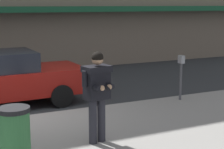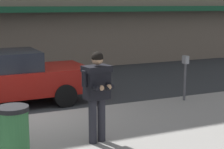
{
  "view_description": "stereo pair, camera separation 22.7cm",
  "coord_description": "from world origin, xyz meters",
  "px_view_note": "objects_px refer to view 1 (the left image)",
  "views": [
    {
      "loc": [
        -1.75,
        -9.06,
        2.83
      ],
      "look_at": [
        1.33,
        -2.7,
        1.49
      ],
      "focal_mm": 60.0,
      "sensor_mm": 36.0,
      "label": 1
    },
    {
      "loc": [
        -1.55,
        -9.15,
        2.83
      ],
      "look_at": [
        1.33,
        -2.7,
        1.49
      ],
      "focal_mm": 60.0,
      "sensor_mm": 36.0,
      "label": 2
    }
  ],
  "objects_px": {
    "parking_meter": "(181,71)",
    "trash_bin": "(15,135)",
    "parked_sedan_mid": "(1,78)",
    "man_texting_on_phone": "(97,87)"
  },
  "relations": [
    {
      "from": "parking_meter",
      "to": "trash_bin",
      "type": "xyz_separation_m",
      "value": [
        -5.1,
        -2.29,
        -0.34
      ]
    },
    {
      "from": "parking_meter",
      "to": "trash_bin",
      "type": "bearing_deg",
      "value": -155.85
    },
    {
      "from": "trash_bin",
      "to": "man_texting_on_phone",
      "type": "bearing_deg",
      "value": 8.86
    },
    {
      "from": "man_texting_on_phone",
      "to": "parking_meter",
      "type": "xyz_separation_m",
      "value": [
        3.46,
        2.03,
        -0.28
      ]
    },
    {
      "from": "trash_bin",
      "to": "parking_meter",
      "type": "bearing_deg",
      "value": 24.15
    },
    {
      "from": "man_texting_on_phone",
      "to": "parking_meter",
      "type": "relative_size",
      "value": 1.42
    },
    {
      "from": "parked_sedan_mid",
      "to": "trash_bin",
      "type": "relative_size",
      "value": 4.64
    },
    {
      "from": "man_texting_on_phone",
      "to": "trash_bin",
      "type": "xyz_separation_m",
      "value": [
        -1.65,
        -0.26,
        -0.62
      ]
    },
    {
      "from": "parked_sedan_mid",
      "to": "man_texting_on_phone",
      "type": "xyz_separation_m",
      "value": [
        1.13,
        -4.05,
        0.46
      ]
    },
    {
      "from": "parked_sedan_mid",
      "to": "parking_meter",
      "type": "height_order",
      "value": "parked_sedan_mid"
    }
  ]
}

